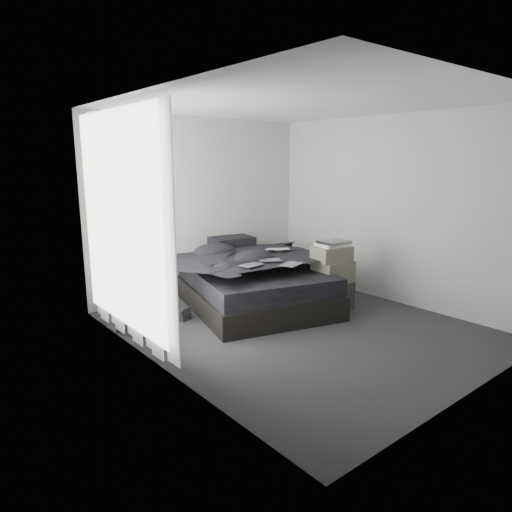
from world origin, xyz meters
TOP-DOWN VIEW (x-y plane):
  - floor at (0.00, 0.00)m, footprint 3.60×4.20m
  - ceiling at (0.00, 0.00)m, footprint 3.60×4.20m
  - wall_back at (0.00, 2.10)m, footprint 3.60×0.01m
  - wall_front at (0.00, -2.10)m, footprint 3.60×0.01m
  - wall_left at (-1.80, 0.00)m, footprint 0.01×4.20m
  - wall_right at (1.80, 0.00)m, footprint 0.01×4.20m
  - window_left at (-1.78, 0.90)m, footprint 0.02×2.00m
  - curtain_left at (-1.73, 0.90)m, footprint 0.06×2.12m
  - bed at (0.12, 1.02)m, footprint 2.21×2.59m
  - mattress at (0.12, 1.02)m, footprint 2.13×2.51m
  - duvet at (0.10, 0.97)m, footprint 2.09×2.27m
  - pillow_lower at (0.29, 1.87)m, footprint 0.77×0.61m
  - pillow_upper at (0.36, 1.83)m, footprint 0.69×0.53m
  - laptop at (0.53, 0.96)m, footprint 0.42×0.39m
  - comic_a at (-0.30, 0.52)m, footprint 0.30×0.22m
  - comic_b at (0.06, 0.59)m, footprint 0.33×0.29m
  - comic_c at (0.11, 0.24)m, footprint 0.33×0.27m
  - side_stand at (-1.56, 1.15)m, footprint 0.52×0.52m
  - papers at (-1.55, 1.14)m, footprint 0.36×0.33m
  - floor_books at (-0.97, 1.13)m, footprint 0.21×0.26m
  - box_lower at (0.85, 0.23)m, footprint 0.57×0.48m
  - box_mid at (0.86, 0.22)m, footprint 0.51×0.42m
  - box_upper at (0.84, 0.23)m, footprint 0.52×0.45m
  - art_book_white at (0.85, 0.23)m, footprint 0.43×0.37m
  - art_book_snake at (0.86, 0.22)m, footprint 0.39×0.32m

SIDE VIEW (x-z plane):
  - floor at x=0.00m, z-range -0.01..0.01m
  - floor_books at x=-0.97m, z-range 0.00..0.16m
  - bed at x=0.12m, z-range 0.00..0.30m
  - box_lower at x=0.85m, z-range 0.00..0.38m
  - side_stand at x=-1.56m, z-range 0.00..0.75m
  - mattress at x=0.12m, z-range 0.30..0.54m
  - box_mid at x=0.86m, z-range 0.38..0.67m
  - pillow_lower at x=0.29m, z-range 0.54..0.69m
  - duvet at x=0.10m, z-range 0.54..0.80m
  - papers at x=-1.55m, z-range 0.75..0.77m
  - pillow_upper at x=0.36m, z-range 0.69..0.83m
  - box_upper at x=0.84m, z-range 0.67..0.87m
  - comic_a at x=-0.30m, z-range 0.80..0.81m
  - comic_b at x=0.06m, z-range 0.81..0.82m
  - laptop at x=0.53m, z-range 0.80..0.83m
  - comic_c at x=0.11m, z-range 0.81..0.82m
  - art_book_white at x=0.85m, z-range 0.87..0.90m
  - art_book_snake at x=0.86m, z-range 0.90..0.94m
  - curtain_left at x=-1.73m, z-range 0.04..2.52m
  - wall_back at x=0.00m, z-range 0.00..2.60m
  - wall_front at x=0.00m, z-range 0.00..2.60m
  - wall_left at x=-1.80m, z-range 0.00..2.60m
  - wall_right at x=1.80m, z-range 0.00..2.60m
  - window_left at x=-1.78m, z-range 0.20..2.50m
  - ceiling at x=0.00m, z-range 2.60..2.60m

